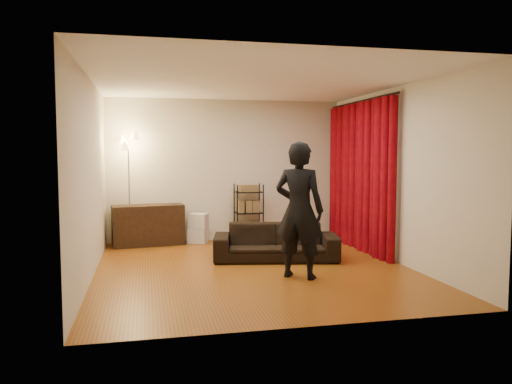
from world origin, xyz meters
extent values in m
plane|color=brown|center=(0.00, 0.00, 0.00)|extent=(5.00, 5.00, 0.00)
plane|color=white|center=(0.00, 0.00, 2.70)|extent=(5.00, 5.00, 0.00)
plane|color=beige|center=(0.00, 2.50, 1.35)|extent=(5.00, 0.00, 5.00)
plane|color=beige|center=(0.00, -2.50, 1.35)|extent=(5.00, 0.00, 5.00)
plane|color=beige|center=(-2.25, 0.00, 1.35)|extent=(0.00, 5.00, 5.00)
plane|color=beige|center=(2.25, 0.00, 1.35)|extent=(0.00, 5.00, 5.00)
cylinder|color=black|center=(2.15, 1.12, 2.58)|extent=(0.04, 2.65, 0.04)
imported|color=black|center=(0.47, 0.51, 0.28)|extent=(2.05, 1.12, 0.57)
imported|color=black|center=(0.49, -0.64, 0.92)|extent=(0.81, 0.75, 1.85)
cube|color=black|center=(-1.50, 2.23, 0.37)|extent=(1.32, 0.65, 0.74)
camera|label=1|loc=(-1.51, -7.02, 1.70)|focal=35.00mm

